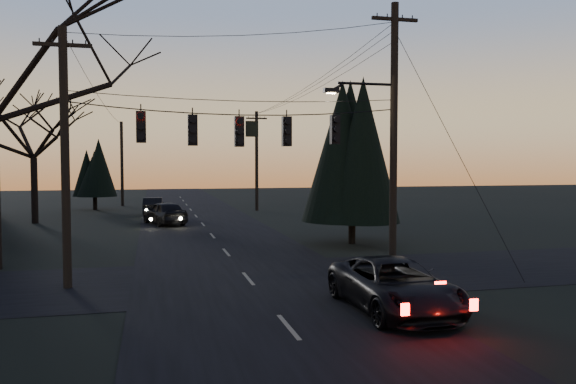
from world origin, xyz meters
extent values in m
cube|color=black|center=(0.00, 20.00, 0.01)|extent=(8.00, 120.00, 0.02)
cube|color=black|center=(0.00, 10.00, 0.01)|extent=(60.00, 7.00, 0.02)
cylinder|color=black|center=(-0.25, 10.00, 6.10)|extent=(11.50, 0.04, 0.04)
cylinder|color=black|center=(6.59, 17.36, 0.80)|extent=(0.36, 0.36, 1.60)
cone|color=black|center=(6.59, 17.36, 4.34)|extent=(4.12, 4.12, 6.29)
cylinder|color=black|center=(-11.02, 31.55, 2.23)|extent=(0.44, 0.44, 4.45)
cylinder|color=black|center=(-8.11, 42.02, 0.80)|extent=(0.36, 0.36, 1.60)
cone|color=black|center=(-8.11, 42.02, 3.32)|extent=(3.26, 3.26, 4.24)
imported|color=black|center=(3.20, 4.76, 0.72)|extent=(2.47, 5.20, 1.43)
imported|color=black|center=(-2.45, 28.56, 0.78)|extent=(3.15, 4.91, 1.56)
imported|color=black|center=(-3.20, 36.13, 0.68)|extent=(1.56, 4.15, 1.35)
camera|label=1|loc=(-3.28, -9.41, 4.12)|focal=35.00mm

